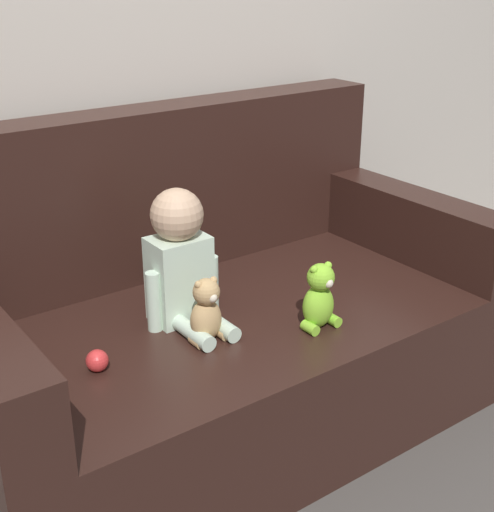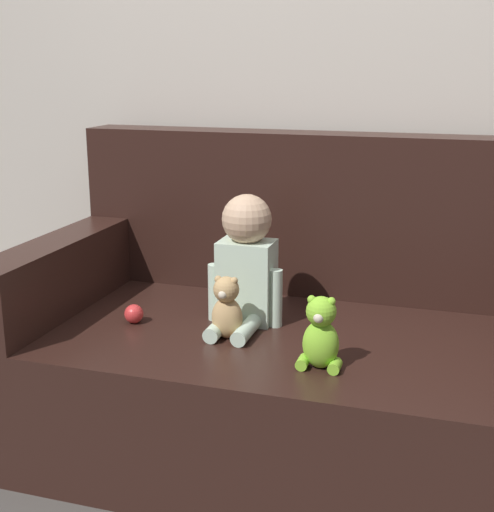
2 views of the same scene
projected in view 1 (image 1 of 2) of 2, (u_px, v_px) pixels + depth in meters
ground_plane at (227, 420)px, 2.51m from camera, size 12.00×12.00×0.00m
wall_back at (127, 22)px, 2.44m from camera, size 8.00×0.05×2.60m
couch at (214, 326)px, 2.43m from camera, size 1.79×0.98×1.04m
person_baby at (181, 261)px, 2.18m from camera, size 0.25×0.32×0.43m
teddy_bear_brown at (206, 312)px, 2.10m from camera, size 0.12×0.09×0.20m
plush_toy_side at (319, 298)px, 2.17m from camera, size 0.13×0.10×0.21m
toy_ball at (97, 361)px, 1.97m from camera, size 0.06×0.06×0.06m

